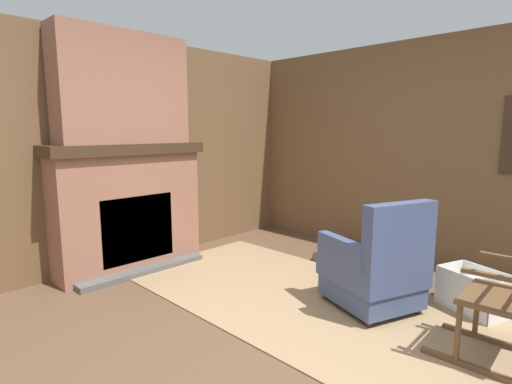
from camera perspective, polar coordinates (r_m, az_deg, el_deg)
The scene contains 13 objects.
ground_plane at distance 3.01m, azimuth 4.95°, elevation -20.93°, with size 14.00×14.00×0.00m, color brown.
wood_panel_wall_left at distance 4.61m, azimuth -19.37°, elevation 5.28°, with size 0.06×5.50×2.48m.
wood_panel_wall_back at distance 4.79m, azimuth 24.89°, elevation 5.14°, with size 5.50×0.09×2.48m.
fireplace_hearth at distance 4.47m, azimuth -17.65°, elevation -2.13°, with size 0.60×1.64×1.35m.
chimney_breast at distance 4.42m, azimuth -18.50°, elevation 13.82°, with size 0.34×1.36×1.11m.
area_rug at distance 3.70m, azimuth 6.74°, elevation -14.88°, with size 3.48×1.74×0.01m.
armchair at distance 3.50m, azimuth 16.69°, elevation -10.57°, with size 0.88×0.84×0.95m.
rocking_chair at distance 3.04m, azimuth 32.58°, elevation -12.72°, with size 0.82×0.54×1.36m.
firewood_stack at distance 4.79m, azimuth 11.02°, elevation -8.31°, with size 0.48×0.53×0.23m.
laundry_basket at distance 3.84m, azimuth 28.75°, elevation -12.30°, with size 0.58×0.49×0.35m.
oil_lamp_vase at distance 4.23m, azimuth -24.56°, elevation 7.37°, with size 0.12×0.12×0.25m.
storage_case at distance 4.67m, azimuth -13.16°, elevation 7.87°, with size 0.18×0.28×0.16m.
decorative_plate_on_mantel at distance 4.44m, azimuth -18.86°, elevation 8.19°, with size 0.07×0.26×0.25m.
Camera 1 is at (1.65, -2.01, 1.50)m, focal length 28.00 mm.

